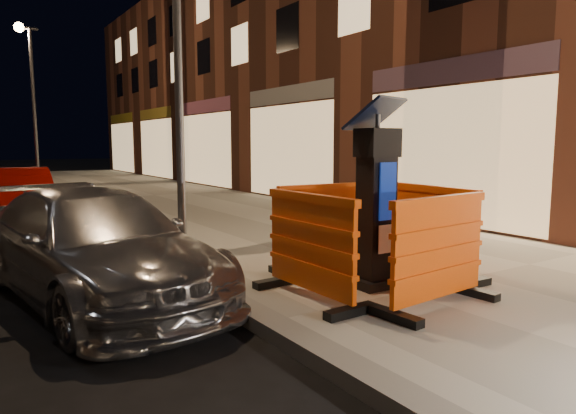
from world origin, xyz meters
TOP-DOWN VIEW (x-y plane):
  - ground_plane at (0.00, 0.00)m, footprint 120.00×120.00m
  - sidewalk at (3.00, 0.00)m, footprint 6.00×60.00m
  - kerb at (0.00, 0.00)m, footprint 0.30×60.00m
  - parking_kiosk at (1.63, 0.37)m, footprint 0.66×0.66m
  - barrier_front at (1.63, -0.58)m, footprint 1.55×0.74m
  - barrier_back at (1.63, 1.32)m, footprint 1.53×0.70m
  - barrier_kerbside at (0.68, 0.37)m, footprint 0.67×1.52m
  - barrier_bldgside at (2.58, 0.37)m, footprint 0.67×1.52m
  - car_silver at (-1.16, 2.18)m, footprint 2.46×4.69m
  - car_red at (-1.20, 9.76)m, footprint 1.39×3.83m
  - street_lamp_mid at (0.25, 3.00)m, footprint 0.12×0.12m
  - street_lamp_far at (0.25, 18.00)m, footprint 0.12×0.12m

SIDE VIEW (x-z plane):
  - ground_plane at x=0.00m, z-range 0.00..0.00m
  - car_silver at x=-1.16m, z-range -0.65..0.65m
  - car_red at x=-1.20m, z-range -0.63..0.63m
  - sidewalk at x=3.00m, z-range 0.00..0.15m
  - kerb at x=0.00m, z-range 0.00..0.15m
  - barrier_front at x=1.63m, z-range 0.15..1.32m
  - barrier_back at x=1.63m, z-range 0.15..1.32m
  - barrier_kerbside at x=0.68m, z-range 0.15..1.32m
  - barrier_bldgside at x=2.58m, z-range 0.15..1.32m
  - parking_kiosk at x=1.63m, z-range 0.15..2.25m
  - street_lamp_mid at x=0.25m, z-range 0.15..6.15m
  - street_lamp_far at x=0.25m, z-range 0.15..6.15m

